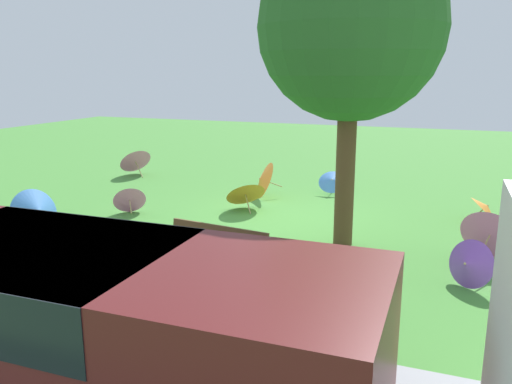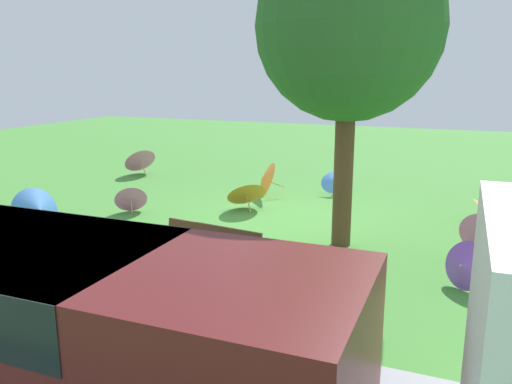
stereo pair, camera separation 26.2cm
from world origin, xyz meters
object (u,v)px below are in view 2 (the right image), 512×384
object	(u,v)px
parasol_orange_0	(264,180)
parasol_pink_1	(490,234)
park_bench	(218,251)
van_dark	(90,317)
parasol_orange_2	(487,209)
shade_tree	(349,28)
parasol_pink_0	(131,198)
parasol_orange_3	(246,191)
parasol_blue_0	(37,211)
parasol_purple_0	(464,266)
parasol_pink_2	(139,159)
parasol_blue_2	(335,181)

from	to	relation	value
parasol_orange_0	parasol_pink_1	world-z (taller)	parasol_pink_1
park_bench	parasol_pink_1	world-z (taller)	parasol_pink_1
van_dark	parasol_orange_2	size ratio (longest dim) A/B	5.92
shade_tree	parasol_orange_0	world-z (taller)	shade_tree
parasol_pink_0	parasol_orange_3	world-z (taller)	parasol_orange_3
parasol_orange_3	parasol_orange_2	bearing A→B (deg)	-170.63
van_dark	park_bench	world-z (taller)	van_dark
parasol_pink_1	parasol_blue_0	distance (m)	8.13
parasol_purple_0	parasol_orange_0	bearing A→B (deg)	-41.23
parasol_purple_0	parasol_pink_1	bearing A→B (deg)	-104.57
parasol_pink_1	parasol_blue_0	xyz separation A→B (m)	(7.94, 1.75, 0.00)
parasol_orange_0	parasol_blue_0	world-z (taller)	parasol_blue_0
parasol_pink_2	parasol_orange_2	bearing A→B (deg)	169.71
parasol_pink_1	parasol_pink_2	world-z (taller)	parasol_pink_1
parasol_blue_2	van_dark	bearing A→B (deg)	90.29
van_dark	shade_tree	distance (m)	6.27
parasol_blue_0	parasol_orange_3	world-z (taller)	parasol_blue_0
parasol_purple_0	parasol_orange_3	bearing A→B (deg)	-31.66
parasol_orange_2	van_dark	bearing A→B (deg)	66.13
parasol_orange_3	parasol_purple_0	size ratio (longest dim) A/B	1.46
park_bench	parasol_pink_0	xyz separation A→B (m)	(3.53, -2.75, -0.13)
parasol_orange_3	park_bench	bearing A→B (deg)	107.79
van_dark	parasol_pink_2	xyz separation A→B (m)	(6.18, -9.62, -0.42)
parasol_orange_0	parasol_pink_1	distance (m)	5.73
park_bench	shade_tree	size ratio (longest dim) A/B	0.31
van_dark	parasol_pink_0	xyz separation A→B (m)	(3.81, -5.87, -0.57)
parasol_pink_1	parasol_purple_0	size ratio (longest dim) A/B	1.37
parasol_pink_1	parasol_pink_2	distance (m)	10.46
parasol_pink_0	parasol_orange_3	distance (m)	2.55
parasol_pink_1	parasol_blue_0	size ratio (longest dim) A/B	1.05
parasol_pink_2	parasol_orange_0	bearing A→B (deg)	163.78
parasol_blue_0	parasol_orange_3	distance (m)	4.34
park_bench	parasol_purple_0	distance (m)	3.55
parasol_pink_1	parasol_pink_2	xyz separation A→B (m)	(9.65, -4.04, 0.01)
parasol_pink_1	parasol_orange_2	bearing A→B (deg)	-90.18
shade_tree	van_dark	bearing A→B (deg)	79.49
parasol_pink_2	parasol_orange_3	xyz separation A→B (m)	(-4.64, 2.58, -0.06)
shade_tree	parasol_pink_0	xyz separation A→B (m)	(4.83, -0.38, -3.43)
park_bench	parasol_blue_2	distance (m)	6.13
parasol_pink_1	parasol_orange_3	size ratio (longest dim) A/B	0.93
parasol_blue_2	parasol_orange_2	world-z (taller)	parasol_blue_2
parasol_orange_2	parasol_pink_0	bearing A→B (deg)	15.28
park_bench	parasol_pink_2	size ratio (longest dim) A/B	1.36
parasol_blue_2	parasol_purple_0	world-z (taller)	parasol_purple_0
parasol_blue_0	parasol_purple_0	distance (m)	7.58
park_bench	shade_tree	bearing A→B (deg)	-118.77
van_dark	parasol_blue_2	xyz separation A→B (m)	(0.05, -9.24, -0.56)
shade_tree	parasol_pink_2	distance (m)	8.92
park_bench	parasol_blue_0	size ratio (longest dim) A/B	1.59
parasol_purple_0	van_dark	bearing A→B (deg)	53.33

